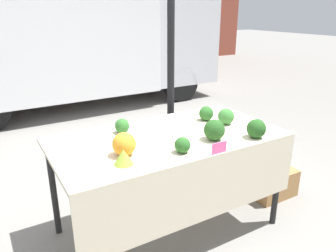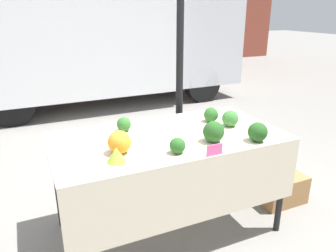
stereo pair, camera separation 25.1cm
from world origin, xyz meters
name	(u,v)px [view 1 (the left image)]	position (x,y,z in m)	size (l,w,h in m)	color
ground_plane	(168,227)	(0.00, 0.00, 0.00)	(40.00, 40.00, 0.00)	gray
tent_pole	(171,73)	(0.44, 0.69, 1.19)	(0.07, 0.07, 2.38)	black
parked_truck	(67,30)	(0.38, 4.35, 1.40)	(5.18, 2.25, 2.66)	white
market_table	(172,151)	(0.00, -0.07, 0.75)	(1.77, 0.94, 0.85)	beige
orange_cauliflower	(124,144)	(-0.43, -0.16, 0.93)	(0.16, 0.16, 0.16)	orange
romanesco_head	(123,157)	(-0.49, -0.28, 0.90)	(0.13, 0.13, 0.10)	#93B238
broccoli_head_0	(226,116)	(0.56, -0.02, 0.92)	(0.14, 0.14, 0.14)	#387533
broccoli_head_1	(256,129)	(0.56, -0.37, 0.92)	(0.15, 0.15, 0.15)	#23511E
broccoli_head_2	(214,130)	(0.25, -0.25, 0.93)	(0.16, 0.16, 0.16)	#23511E
broccoli_head_3	(122,126)	(-0.28, 0.24, 0.91)	(0.11, 0.11, 0.11)	#2D6628
broccoli_head_4	(206,113)	(0.48, 0.15, 0.91)	(0.13, 0.13, 0.13)	#285B23
broccoli_head_5	(182,145)	(-0.07, -0.32, 0.91)	(0.11, 0.11, 0.11)	#285B23
price_sign	(219,148)	(0.13, -0.46, 0.89)	(0.12, 0.01, 0.08)	#F45B9E
produce_crate	(270,182)	(1.17, -0.05, 0.14)	(0.44, 0.35, 0.27)	#9E7042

